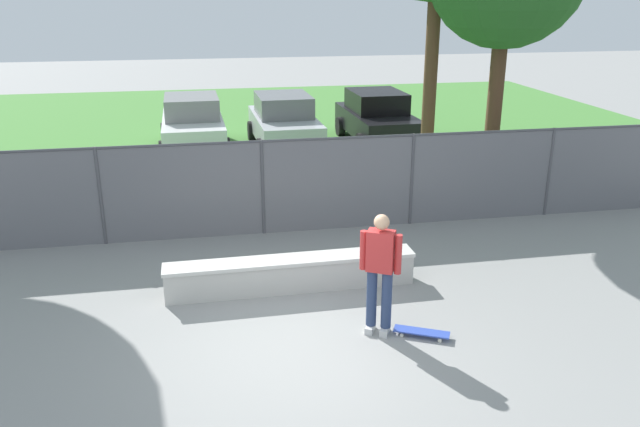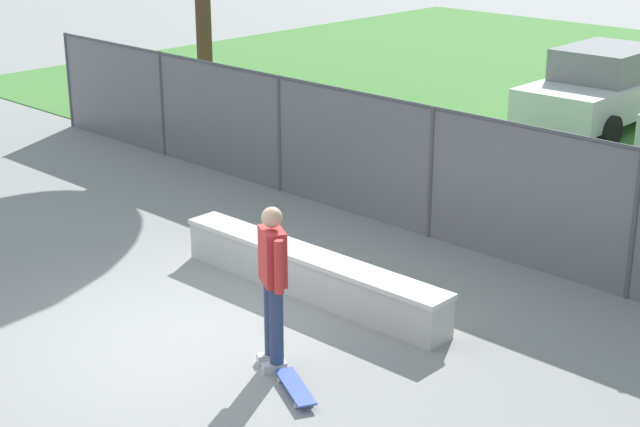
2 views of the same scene
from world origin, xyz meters
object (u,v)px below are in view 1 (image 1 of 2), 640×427
at_px(concrete_ledge, 291,274).
at_px(car_black, 377,117).
at_px(skateboarder, 380,269).
at_px(skateboard, 422,332).
at_px(car_silver, 284,122).
at_px(car_white, 193,123).

xyz_separation_m(concrete_ledge, car_black, (4.25, 10.14, 0.56)).
bearing_deg(skateboarder, car_black, 74.79).
xyz_separation_m(skateboard, car_black, (2.62, 12.02, 0.77)).
bearing_deg(skateboarder, car_silver, 89.20).
distance_m(car_silver, car_black, 3.04).
xyz_separation_m(concrete_ledge, car_silver, (1.21, 9.99, 0.56)).
distance_m(concrete_ledge, skateboard, 2.49).
xyz_separation_m(car_silver, car_black, (3.04, 0.15, 0.00)).
xyz_separation_m(concrete_ledge, skateboarder, (1.05, -1.62, 0.73)).
height_order(car_white, car_black, same).
bearing_deg(concrete_ledge, skateboard, -49.04).
distance_m(skateboarder, car_white, 12.14).
bearing_deg(car_black, car_white, 179.15).
height_order(concrete_ledge, car_white, car_white).
relative_size(car_white, car_silver, 1.00).
relative_size(skateboarder, car_silver, 0.43).
height_order(concrete_ledge, skateboard, concrete_ledge).
bearing_deg(car_black, concrete_ledge, -112.73).
relative_size(concrete_ledge, skateboard, 5.17).
height_order(skateboarder, car_silver, skateboarder).
xyz_separation_m(skateboard, car_white, (-3.22, 12.10, 0.77)).
height_order(concrete_ledge, car_black, car_black).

